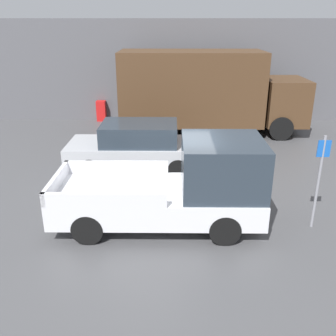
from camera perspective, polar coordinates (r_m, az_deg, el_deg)
The scene contains 7 objects.
ground_plane at distance 10.12m, azimuth -0.57°, elevation -6.49°, with size 60.00×60.00×0.00m, color #4C4C4F.
building_wall at distance 19.08m, azimuth 0.01°, elevation 14.54°, with size 28.00×0.15×4.86m.
pickup_truck at distance 9.11m, azimuth 1.96°, elevation -2.88°, with size 5.01×2.10×2.18m.
car at distance 12.76m, azimuth -4.73°, elevation 3.39°, with size 4.57×1.97×1.59m.
delivery_truck at distance 16.85m, azimuth 5.64°, elevation 11.72°, with size 8.07×2.61×3.57m.
parking_sign at distance 9.49m, azimuth 22.03°, elevation -1.34°, with size 0.30×0.07×2.34m.
newspaper_box at distance 19.42m, azimuth -10.12°, elevation 8.57°, with size 0.45×0.40×1.01m.
Camera 1 is at (0.19, -8.93, 4.76)m, focal length 40.00 mm.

